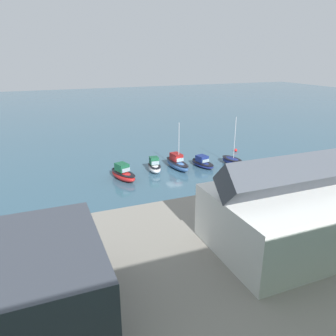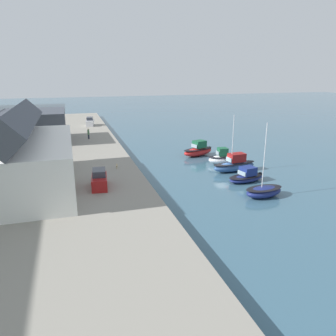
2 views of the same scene
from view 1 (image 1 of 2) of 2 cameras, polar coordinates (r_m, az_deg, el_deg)
name	(u,v)px [view 1 (image 1 of 2)]	position (r m, az deg, el deg)	size (l,w,h in m)	color
ground_plane	(174,171)	(58.57, 1.07, -0.58)	(320.00, 320.00, 0.00)	#385B70
quay_promenade	(272,243)	(37.69, 17.62, -12.34)	(138.30, 26.38, 1.25)	gray
harbor_clubhouse	(311,210)	(36.95, 23.65, -6.66)	(21.29, 11.36, 9.76)	white
yacht_club_building	(10,290)	(26.61, -25.88, -18.61)	(12.84, 11.93, 6.04)	#3D424C
moored_boat_0	(232,161)	(63.29, 11.08, 1.27)	(3.02, 5.26, 9.11)	navy
moored_boat_1	(203,163)	(61.20, 6.03, 0.91)	(3.44, 5.96, 2.07)	navy
moored_boat_2	(177,163)	(59.69, 1.59, 0.85)	(2.86, 7.40, 8.64)	#33568E
moored_boat_3	(154,167)	(58.07, -2.39, 0.26)	(2.47, 4.50, 2.69)	white
moored_boat_4	(123,174)	(54.89, -7.84, -1.01)	(4.16, 6.63, 2.76)	red
parked_car_1	(274,196)	(45.22, 18.02, -4.74)	(4.35, 2.20, 2.16)	maroon
person_on_quay	(20,240)	(36.35, -24.43, -11.34)	(0.40, 0.40, 2.14)	#232838
dog_on_quay	(215,199)	(43.81, 8.11, -5.38)	(0.88, 0.45, 0.68)	tan
mooring_buoy_0	(236,150)	(71.92, 11.71, 3.05)	(0.66, 0.66, 0.66)	red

